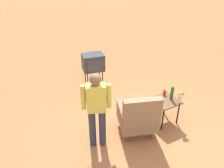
# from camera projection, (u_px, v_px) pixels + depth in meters

# --- Properties ---
(ground_plane) EXTENTS (60.00, 60.00, 0.00)m
(ground_plane) POSITION_uv_depth(u_px,v_px,m) (143.00, 136.00, 4.97)
(ground_plane) COLOR #B76B3D
(armchair) EXTENTS (0.98, 0.99, 1.06)m
(armchair) POSITION_uv_depth(u_px,v_px,m) (138.00, 116.00, 4.77)
(armchair) COLOR brown
(armchair) RESTS_ON ground
(side_table) EXTENTS (0.56, 0.56, 0.59)m
(side_table) POSITION_uv_depth(u_px,v_px,m) (165.00, 103.00, 5.17)
(side_table) COLOR black
(side_table) RESTS_ON ground
(tv_on_stand) EXTENTS (0.67, 0.55, 1.03)m
(tv_on_stand) POSITION_uv_depth(u_px,v_px,m) (93.00, 63.00, 6.47)
(tv_on_stand) COLOR black
(tv_on_stand) RESTS_ON ground
(person_standing) EXTENTS (0.53, 0.34, 1.64)m
(person_standing) POSITION_uv_depth(u_px,v_px,m) (97.00, 107.00, 4.30)
(person_standing) COLOR #2D3347
(person_standing) RESTS_ON ground
(bottle_wine_green) EXTENTS (0.07, 0.07, 0.32)m
(bottle_wine_green) POSITION_uv_depth(u_px,v_px,m) (172.00, 93.00, 5.08)
(bottle_wine_green) COLOR #1E5623
(bottle_wine_green) RESTS_ON side_table
(soda_can_red) EXTENTS (0.07, 0.07, 0.12)m
(soda_can_red) POSITION_uv_depth(u_px,v_px,m) (165.00, 93.00, 5.30)
(soda_can_red) COLOR red
(soda_can_red) RESTS_ON side_table
(flower_vase) EXTENTS (0.15, 0.10, 0.27)m
(flower_vase) POSITION_uv_depth(u_px,v_px,m) (180.00, 97.00, 4.97)
(flower_vase) COLOR silver
(flower_vase) RESTS_ON side_table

